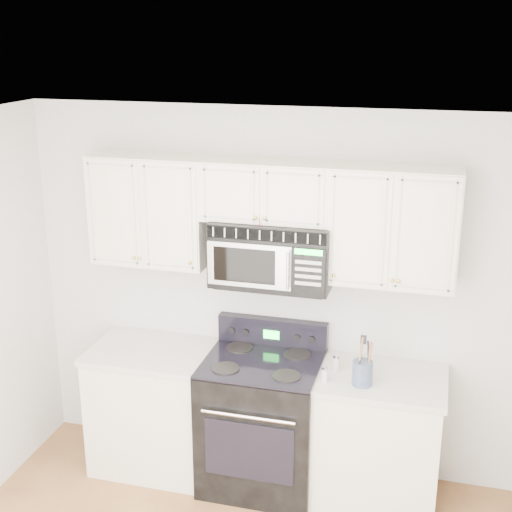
% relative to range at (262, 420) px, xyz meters
% --- Properties ---
extents(room, '(3.51, 3.51, 2.61)m').
position_rel_range_xyz_m(room, '(-0.01, -1.42, 0.82)').
color(room, '#A4713F').
rests_on(room, ground).
extents(base_cabinet_left, '(0.86, 0.65, 0.92)m').
position_rel_range_xyz_m(base_cabinet_left, '(-0.81, 0.02, -0.06)').
color(base_cabinet_left, beige).
rests_on(base_cabinet_left, ground).
extents(base_cabinet_right, '(0.86, 0.65, 0.92)m').
position_rel_range_xyz_m(base_cabinet_right, '(0.79, 0.02, -0.06)').
color(base_cabinet_right, beige).
rests_on(base_cabinet_right, ground).
extents(range, '(0.79, 0.71, 1.13)m').
position_rel_range_xyz_m(range, '(0.00, 0.00, 0.00)').
color(range, black).
rests_on(range, ground).
extents(upper_cabinets, '(2.44, 0.37, 0.75)m').
position_rel_range_xyz_m(upper_cabinets, '(-0.01, 0.17, 1.45)').
color(upper_cabinets, beige).
rests_on(upper_cabinets, ground).
extents(microwave, '(0.79, 0.45, 0.44)m').
position_rel_range_xyz_m(microwave, '(0.03, 0.13, 1.18)').
color(microwave, black).
rests_on(microwave, ground).
extents(utensil_crock, '(0.13, 0.13, 0.34)m').
position_rel_range_xyz_m(utensil_crock, '(0.69, -0.12, 0.53)').
color(utensil_crock, '#4B5E7A').
rests_on(utensil_crock, base_cabinet_right).
extents(shaker_salt, '(0.04, 0.04, 0.11)m').
position_rel_range_xyz_m(shaker_salt, '(0.45, -0.15, 0.49)').
color(shaker_salt, '#B4B8CB').
rests_on(shaker_salt, base_cabinet_right).
extents(shaker_pepper, '(0.05, 0.05, 0.11)m').
position_rel_range_xyz_m(shaker_pepper, '(0.50, 0.03, 0.49)').
color(shaker_pepper, '#B4B8CB').
rests_on(shaker_pepper, base_cabinet_right).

